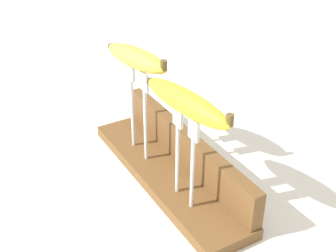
{
  "coord_description": "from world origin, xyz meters",
  "views": [
    {
      "loc": [
        0.64,
        -0.37,
        0.57
      ],
      "look_at": [
        0.0,
        0.0,
        0.12
      ],
      "focal_mm": 50.98,
      "sensor_mm": 36.0,
      "label": 1
    }
  ],
  "objects_px": {
    "banana_raised_left": "(137,58)",
    "banana_raised_right": "(186,102)",
    "fork_stand_left": "(138,103)",
    "fork_stand_right": "(185,149)"
  },
  "relations": [
    {
      "from": "banana_raised_left",
      "to": "banana_raised_right",
      "type": "bearing_deg",
      "value": 0.0
    },
    {
      "from": "banana_raised_left",
      "to": "fork_stand_left",
      "type": "bearing_deg",
      "value": 13.48
    },
    {
      "from": "fork_stand_right",
      "to": "fork_stand_left",
      "type": "bearing_deg",
      "value": 180.0
    },
    {
      "from": "fork_stand_right",
      "to": "banana_raised_right",
      "type": "height_order",
      "value": "banana_raised_right"
    },
    {
      "from": "fork_stand_left",
      "to": "fork_stand_right",
      "type": "bearing_deg",
      "value": -0.0
    },
    {
      "from": "banana_raised_left",
      "to": "banana_raised_right",
      "type": "distance_m",
      "value": 0.17
    },
    {
      "from": "fork_stand_left",
      "to": "banana_raised_right",
      "type": "height_order",
      "value": "banana_raised_right"
    },
    {
      "from": "banana_raised_left",
      "to": "banana_raised_right",
      "type": "relative_size",
      "value": 0.82
    },
    {
      "from": "fork_stand_left",
      "to": "banana_raised_left",
      "type": "height_order",
      "value": "banana_raised_left"
    },
    {
      "from": "fork_stand_left",
      "to": "fork_stand_right",
      "type": "xyz_separation_m",
      "value": [
        0.17,
        -0.0,
        -0.01
      ]
    }
  ]
}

